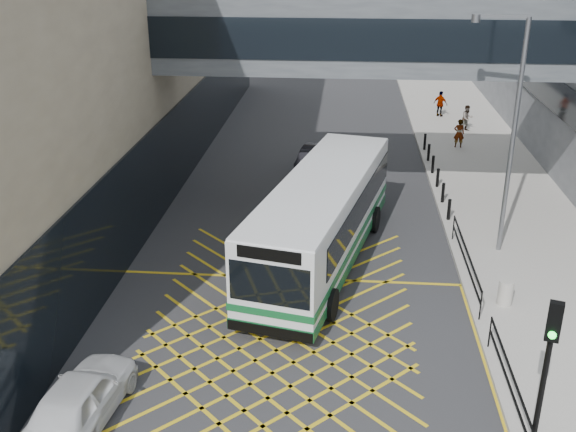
% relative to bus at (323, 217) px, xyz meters
% --- Properties ---
extents(ground, '(120.00, 120.00, 0.00)m').
position_rel_bus_xyz_m(ground, '(-1.10, -6.00, -1.76)').
color(ground, '#333335').
extents(skybridge, '(20.00, 4.10, 3.00)m').
position_rel_bus_xyz_m(skybridge, '(1.90, 6.00, 5.74)').
color(skybridge, '#4F5459').
rests_on(skybridge, ground).
extents(pavement, '(6.00, 54.00, 0.16)m').
position_rel_bus_xyz_m(pavement, '(7.90, 9.00, -1.68)').
color(pavement, '#ACA79E').
rests_on(pavement, ground).
extents(box_junction, '(12.00, 9.00, 0.01)m').
position_rel_bus_xyz_m(box_junction, '(-1.10, -6.00, -1.76)').
color(box_junction, gold).
rests_on(box_junction, ground).
extents(bus, '(5.21, 12.01, 3.28)m').
position_rel_bus_xyz_m(bus, '(0.00, 0.00, 0.00)').
color(bus, silver).
rests_on(bus, ground).
extents(car_white, '(2.24, 4.50, 1.38)m').
position_rel_bus_xyz_m(car_white, '(-5.60, -9.44, -1.07)').
color(car_white, silver).
rests_on(car_white, ground).
extents(car_dark, '(2.84, 5.14, 1.52)m').
position_rel_bus_xyz_m(car_dark, '(-0.45, 10.16, -1.00)').
color(car_dark, black).
rests_on(car_dark, ground).
extents(car_silver, '(2.09, 4.83, 1.49)m').
position_rel_bus_xyz_m(car_silver, '(0.07, 7.77, -1.01)').
color(car_silver, gray).
rests_on(car_silver, ground).
extents(traffic_light, '(0.34, 0.51, 4.23)m').
position_rel_bus_xyz_m(traffic_light, '(5.12, -10.16, 1.15)').
color(traffic_light, black).
rests_on(traffic_light, pavement).
extents(street_lamp, '(1.96, 0.44, 8.61)m').
position_rel_bus_xyz_m(street_lamp, '(6.47, 1.23, 3.31)').
color(street_lamp, slate).
rests_on(street_lamp, pavement).
extents(litter_bin, '(0.48, 0.48, 0.83)m').
position_rel_bus_xyz_m(litter_bin, '(6.03, -2.94, -1.18)').
color(litter_bin, '#ADA89E').
rests_on(litter_bin, pavement).
extents(kerb_railings, '(0.05, 12.54, 1.00)m').
position_rel_bus_xyz_m(kerb_railings, '(5.05, -4.22, -0.88)').
color(kerb_railings, black).
rests_on(kerb_railings, pavement).
extents(bollards, '(0.14, 10.14, 0.90)m').
position_rel_bus_xyz_m(bollards, '(5.15, 9.00, -1.15)').
color(bollards, black).
rests_on(bollards, pavement).
extents(pedestrian_a, '(0.65, 0.47, 1.60)m').
position_rel_bus_xyz_m(pedestrian_a, '(7.07, 14.60, -0.80)').
color(pedestrian_a, gray).
rests_on(pedestrian_a, pavement).
extents(pedestrian_b, '(0.88, 0.74, 1.57)m').
position_rel_bus_xyz_m(pedestrian_b, '(8.07, 18.11, -0.82)').
color(pedestrian_b, gray).
rests_on(pedestrian_b, pavement).
extents(pedestrian_c, '(1.07, 0.94, 1.65)m').
position_rel_bus_xyz_m(pedestrian_c, '(6.89, 21.57, -0.77)').
color(pedestrian_c, gray).
rests_on(pedestrian_c, pavement).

